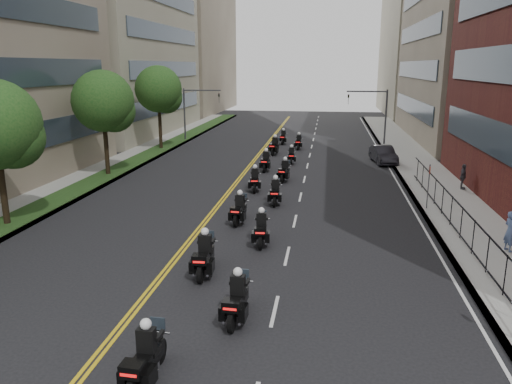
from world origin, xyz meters
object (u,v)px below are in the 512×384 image
motorcycle_5 (275,193)px  motorcycle_6 (255,181)px  motorcycle_1 (237,300)px  motorcycle_3 (261,230)px  motorcycle_4 (239,210)px  motorcycle_8 (266,162)px  motorcycle_9 (291,156)px  motorcycle_10 (275,147)px  pedestrian_a (510,231)px  motorcycle_2 (205,257)px  motorcycle_7 (285,172)px  motorcycle_11 (299,143)px  motorcycle_12 (283,138)px  parked_sedan (383,155)px  motorcycle_0 (145,359)px  pedestrian_c (463,177)px

motorcycle_5 → motorcycle_6: bearing=116.3°
motorcycle_1 → motorcycle_5: (-0.26, 13.98, -0.01)m
motorcycle_3 → motorcycle_4: size_ratio=0.99×
motorcycle_8 → motorcycle_9: motorcycle_8 is taller
motorcycle_5 → motorcycle_8: (-1.73, 9.43, 0.01)m
motorcycle_1 → motorcycle_10: bearing=96.5°
motorcycle_1 → pedestrian_a: (10.58, 7.38, 0.35)m
motorcycle_1 → motorcycle_3: 7.08m
motorcycle_3 → motorcycle_4: bearing=112.8°
motorcycle_2 → motorcycle_7: bearing=81.8°
motorcycle_1 → motorcycle_11: motorcycle_1 is taller
motorcycle_9 → motorcycle_12: (-1.64, 10.42, 0.04)m
motorcycle_12 → motorcycle_6: bearing=-88.9°
motorcycle_2 → motorcycle_1: bearing=-63.2°
motorcycle_10 → pedestrian_a: (12.67, -23.25, 0.31)m
parked_sedan → motorcycle_1: bearing=-113.1°
motorcycle_6 → parked_sedan: 14.31m
motorcycle_9 → motorcycle_11: motorcycle_11 is taller
motorcycle_1 → motorcycle_6: bearing=99.1°
motorcycle_3 → motorcycle_0: bearing=-102.8°
motorcycle_2 → pedestrian_a: bearing=15.3°
motorcycle_6 → pedestrian_c: pedestrian_c is taller
motorcycle_6 → motorcycle_7: size_ratio=1.00×
motorcycle_5 → motorcycle_7: (0.02, 6.04, 0.00)m
motorcycle_11 → motorcycle_12: size_ratio=0.99×
motorcycle_1 → motorcycle_8: motorcycle_1 is taller
motorcycle_2 → motorcycle_9: 23.32m
motorcycle_1 → motorcycle_11: 34.03m
motorcycle_6 → pedestrian_a: (12.49, -9.58, 0.36)m
motorcycle_2 → motorcycle_12: size_ratio=1.13×
pedestrian_c → motorcycle_2: bearing=158.3°
motorcycle_4 → motorcycle_7: size_ratio=1.01×
motorcycle_10 → motorcycle_0: bearing=-81.7°
motorcycle_7 → pedestrian_a: (10.82, -12.63, 0.36)m
motorcycle_4 → parked_sedan: (9.04, 17.83, 0.04)m
motorcycle_6 → motorcycle_12: (0.02, 20.09, -0.02)m
motorcycle_4 → motorcycle_5: size_ratio=1.01×
motorcycle_0 → pedestrian_a: pedestrian_a is taller
motorcycle_8 → motorcycle_10: bearing=92.1°
motorcycle_5 → motorcycle_4: bearing=-113.1°
motorcycle_8 → pedestrian_c: pedestrian_c is taller
pedestrian_c → motorcycle_6: bearing=116.8°
motorcycle_8 → parked_sedan: 10.35m
motorcycle_3 → motorcycle_10: (-1.92, 23.56, 0.05)m
motorcycle_10 → motorcycle_2: bearing=-82.0°
motorcycle_2 → motorcycle_10: bearing=87.9°
motorcycle_2 → motorcycle_3: motorcycle_2 is taller
motorcycle_5 → motorcycle_12: 23.14m
motorcycle_5 → motorcycle_8: size_ratio=0.98×
motorcycle_11 → pedestrian_c: 19.16m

